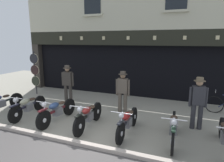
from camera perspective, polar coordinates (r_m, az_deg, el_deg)
The scene contains 12 objects.
shop_facade at distance 11.57m, azimuth 7.50°, elevation 6.22°, with size 12.15×4.42×6.41m.
motorcycle_far_left at distance 8.99m, azimuth -29.88°, elevation -5.46°, with size 0.62×2.03×0.90m.
motorcycle_left at distance 8.05m, azimuth -23.38°, elevation -6.71°, with size 0.62×1.93×0.91m.
motorcycle_center_left at distance 7.20m, azimuth -15.78°, elevation -8.26°, with size 0.62×2.04×0.92m.
motorcycle_center at distance 6.53m, azimuth -6.89°, elevation -9.94°, with size 0.62×1.97×0.92m.
motorcycle_center_right at distance 6.09m, azimuth 4.56°, elevation -11.66°, with size 0.62×1.95×0.91m.
motorcycle_right at distance 5.89m, azimuth 17.50°, elevation -12.90°, with size 0.62×1.98×0.93m.
salesman_left at distance 8.89m, azimuth -12.80°, elevation -0.51°, with size 0.55×0.35×1.76m.
shopkeeper_center at distance 7.70m, azimuth 3.15°, elevation -2.62°, with size 0.56×0.35×1.66m.
salesman_right at distance 6.82m, azimuth 23.83°, elevation -5.29°, with size 0.55×0.35×1.72m.
tyre_sign_pole at distance 11.08m, azimuth -21.62°, elevation 2.92°, with size 0.54×0.06×2.29m.
advert_board_near at distance 9.65m, azimuth 22.99°, elevation 4.39°, with size 0.76×0.03×1.12m.
Camera 1 is at (2.74, -4.18, 2.85)m, focal length 31.27 mm.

